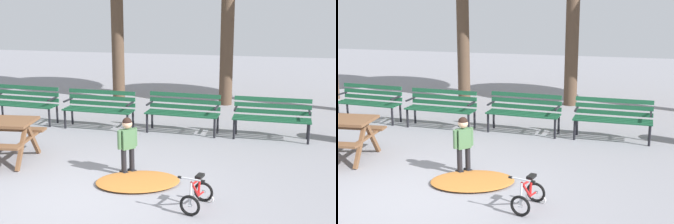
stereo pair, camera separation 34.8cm
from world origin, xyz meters
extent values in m
plane|color=gray|center=(0.00, 0.00, 0.00)|extent=(36.00, 36.00, 0.00)
cube|color=brown|center=(-2.39, 1.85, 0.45)|extent=(1.81, 0.42, 0.04)
cube|color=brown|center=(-1.54, 1.13, 0.36)|extent=(0.12, 0.57, 0.76)
cube|color=brown|center=(-1.59, 1.63, 0.36)|extent=(0.12, 0.57, 0.76)
cube|color=brown|center=(-1.56, 1.38, 0.42)|extent=(0.19, 1.10, 0.04)
cube|color=#195133|center=(-2.98, 4.05, 0.44)|extent=(1.60, 0.18, 0.03)
cube|color=#195133|center=(-2.99, 3.93, 0.44)|extent=(1.60, 0.18, 0.03)
cube|color=#195133|center=(-2.99, 3.81, 0.44)|extent=(1.60, 0.18, 0.03)
cube|color=#195133|center=(-3.00, 3.69, 0.44)|extent=(1.60, 0.18, 0.03)
cube|color=#195133|center=(-2.97, 4.09, 0.54)|extent=(1.60, 0.16, 0.09)
cube|color=#195133|center=(-2.97, 4.09, 0.67)|extent=(1.60, 0.16, 0.09)
cube|color=#195133|center=(-2.97, 4.09, 0.81)|extent=(1.60, 0.16, 0.09)
cylinder|color=black|center=(-2.25, 3.66, 0.22)|extent=(0.05, 0.05, 0.44)
cylinder|color=black|center=(-2.23, 4.02, 0.22)|extent=(0.05, 0.05, 0.44)
cube|color=black|center=(-2.24, 3.84, 0.62)|extent=(0.07, 0.40, 0.03)
cylinder|color=black|center=(-3.72, 4.12, 0.22)|extent=(0.05, 0.05, 0.44)
cube|color=#195133|center=(-1.08, 3.91, 0.44)|extent=(1.60, 0.15, 0.03)
cube|color=#195133|center=(-1.09, 3.79, 0.44)|extent=(1.60, 0.15, 0.03)
cube|color=#195133|center=(-1.09, 3.67, 0.44)|extent=(1.60, 0.15, 0.03)
cube|color=#195133|center=(-1.10, 3.55, 0.44)|extent=(1.60, 0.15, 0.03)
cube|color=#195133|center=(-1.08, 3.95, 0.54)|extent=(1.60, 0.13, 0.09)
cube|color=#195133|center=(-1.08, 3.95, 0.67)|extent=(1.60, 0.13, 0.09)
cube|color=#195133|center=(-1.08, 3.95, 0.81)|extent=(1.60, 0.13, 0.09)
cylinder|color=black|center=(-0.35, 3.53, 0.22)|extent=(0.05, 0.05, 0.44)
cylinder|color=black|center=(-0.33, 3.89, 0.22)|extent=(0.05, 0.05, 0.44)
cube|color=black|center=(-0.34, 3.71, 0.62)|extent=(0.06, 0.40, 0.03)
cylinder|color=black|center=(-1.85, 3.61, 0.22)|extent=(0.05, 0.05, 0.44)
cylinder|color=black|center=(-1.83, 3.97, 0.22)|extent=(0.05, 0.05, 0.44)
cube|color=black|center=(-1.84, 3.79, 0.62)|extent=(0.06, 0.40, 0.03)
cube|color=#195133|center=(0.82, 3.97, 0.44)|extent=(1.60, 0.18, 0.03)
cube|color=#195133|center=(0.81, 3.85, 0.44)|extent=(1.60, 0.18, 0.03)
cube|color=#195133|center=(0.81, 3.73, 0.44)|extent=(1.60, 0.18, 0.03)
cube|color=#195133|center=(0.80, 3.61, 0.44)|extent=(1.60, 0.18, 0.03)
cube|color=#195133|center=(0.83, 4.01, 0.54)|extent=(1.60, 0.15, 0.09)
cube|color=#195133|center=(0.83, 4.01, 0.67)|extent=(1.60, 0.15, 0.09)
cube|color=#195133|center=(0.83, 4.01, 0.81)|extent=(1.60, 0.15, 0.09)
cylinder|color=black|center=(1.55, 3.58, 0.22)|extent=(0.05, 0.05, 0.44)
cylinder|color=black|center=(1.57, 3.94, 0.22)|extent=(0.05, 0.05, 0.44)
cube|color=black|center=(1.56, 3.76, 0.62)|extent=(0.07, 0.40, 0.03)
cylinder|color=black|center=(0.05, 3.69, 0.22)|extent=(0.05, 0.05, 0.44)
cylinder|color=black|center=(0.08, 4.04, 0.22)|extent=(0.05, 0.05, 0.44)
cube|color=black|center=(0.06, 3.87, 0.62)|extent=(0.07, 0.40, 0.03)
cube|color=#195133|center=(2.72, 3.91, 0.44)|extent=(1.60, 0.12, 0.03)
cube|color=#195133|center=(2.71, 3.79, 0.44)|extent=(1.60, 0.12, 0.03)
cube|color=#195133|center=(2.71, 3.67, 0.44)|extent=(1.60, 0.12, 0.03)
cube|color=#195133|center=(2.70, 3.55, 0.44)|extent=(1.60, 0.12, 0.03)
cube|color=#195133|center=(2.72, 3.95, 0.54)|extent=(1.60, 0.09, 0.09)
cube|color=#195133|center=(2.72, 3.95, 0.67)|extent=(1.60, 0.09, 0.09)
cube|color=#195133|center=(2.72, 3.95, 0.81)|extent=(1.60, 0.09, 0.09)
cylinder|color=black|center=(3.45, 3.55, 0.22)|extent=(0.05, 0.05, 0.44)
cylinder|color=black|center=(3.47, 3.91, 0.22)|extent=(0.05, 0.05, 0.44)
cube|color=black|center=(3.46, 3.73, 0.62)|extent=(0.05, 0.40, 0.03)
cylinder|color=black|center=(1.96, 3.60, 0.22)|extent=(0.05, 0.05, 0.44)
cylinder|color=black|center=(1.97, 3.96, 0.22)|extent=(0.05, 0.05, 0.44)
cube|color=black|center=(1.96, 3.78, 0.62)|extent=(0.05, 0.40, 0.03)
cylinder|color=black|center=(0.43, 1.25, 0.23)|extent=(0.09, 0.09, 0.45)
cube|color=black|center=(0.43, 1.25, 0.03)|extent=(0.18, 0.17, 0.06)
cylinder|color=black|center=(0.32, 1.13, 0.23)|extent=(0.09, 0.09, 0.45)
cube|color=black|center=(0.32, 1.13, 0.03)|extent=(0.18, 0.17, 0.06)
cube|color=#477047|center=(0.38, 1.19, 0.62)|extent=(0.26, 0.27, 0.33)
sphere|color=#E0B28E|center=(0.38, 1.19, 0.88)|extent=(0.17, 0.17, 0.17)
sphere|color=black|center=(0.38, 1.19, 0.90)|extent=(0.16, 0.16, 0.16)
cylinder|color=#477047|center=(0.48, 1.30, 0.63)|extent=(0.07, 0.07, 0.31)
cylinder|color=#477047|center=(0.27, 1.07, 0.63)|extent=(0.07, 0.07, 0.31)
torus|color=black|center=(1.66, -0.14, 0.15)|extent=(0.30, 0.10, 0.30)
cylinder|color=silver|center=(1.66, -0.14, 0.15)|extent=(0.06, 0.05, 0.04)
torus|color=black|center=(1.77, 0.36, 0.15)|extent=(0.30, 0.10, 0.30)
cylinder|color=silver|center=(1.77, 0.36, 0.15)|extent=(0.06, 0.05, 0.04)
torus|color=white|center=(1.88, 0.34, 0.05)|extent=(0.11, 0.05, 0.11)
torus|color=white|center=(1.67, 0.39, 0.05)|extent=(0.11, 0.05, 0.11)
cylinder|color=red|center=(1.70, 0.03, 0.32)|extent=(0.10, 0.31, 0.32)
cylinder|color=red|center=(1.73, 0.19, 0.30)|extent=(0.05, 0.08, 0.27)
cylinder|color=red|center=(1.75, 0.27, 0.16)|extent=(0.07, 0.20, 0.05)
cylinder|color=silver|center=(1.66, -0.12, 0.31)|extent=(0.05, 0.08, 0.32)
cylinder|color=red|center=(1.70, 0.05, 0.42)|extent=(0.10, 0.32, 0.05)
cube|color=black|center=(1.74, 0.21, 0.45)|extent=(0.13, 0.19, 0.04)
cylinder|color=silver|center=(1.67, -0.10, 0.52)|extent=(0.34, 0.10, 0.02)
cylinder|color=black|center=(1.83, -0.14, 0.52)|extent=(0.06, 0.05, 0.04)
cylinder|color=black|center=(1.50, -0.07, 0.52)|extent=(0.06, 0.05, 0.04)
ellipsoid|color=#B26B2D|center=(0.65, 0.82, 0.04)|extent=(1.57, 1.31, 0.07)
cylinder|color=brown|center=(-1.62, 6.82, 1.75)|extent=(0.35, 0.35, 3.51)
cylinder|color=brown|center=(1.45, 6.87, 1.98)|extent=(0.36, 0.36, 3.96)
camera|label=1|loc=(2.64, -6.02, 2.92)|focal=50.72mm
camera|label=2|loc=(2.98, -5.94, 2.92)|focal=50.72mm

